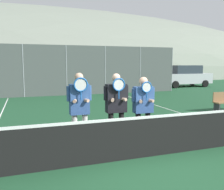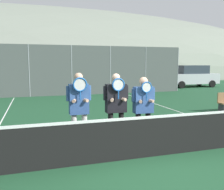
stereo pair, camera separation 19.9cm
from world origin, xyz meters
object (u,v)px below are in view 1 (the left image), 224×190
at_px(player_leftmost, 80,105).
at_px(car_left_of_center, 69,79).
at_px(player_center_left, 116,104).
at_px(car_center, 129,77).
at_px(player_center_right, 143,105).
at_px(car_right_of_center, 185,76).

bearing_deg(player_leftmost, car_left_of_center, 81.35).
height_order(player_center_left, car_center, car_center).
height_order(player_center_left, car_left_of_center, player_center_left).
relative_size(player_center_right, car_left_of_center, 0.43).
xyz_separation_m(player_center_left, car_center, (5.99, 13.19, -0.14)).
height_order(player_center_left, player_center_right, player_center_left).
distance_m(player_leftmost, car_left_of_center, 13.01).
bearing_deg(player_center_left, car_left_of_center, 85.33).
bearing_deg(player_center_left, car_right_of_center, 49.11).
distance_m(player_center_left, player_center_right, 0.71).
height_order(player_leftmost, car_left_of_center, player_leftmost).
bearing_deg(player_center_left, car_center, 65.57).
xyz_separation_m(car_left_of_center, car_center, (4.94, 0.33, 0.05)).
distance_m(player_center_left, car_left_of_center, 12.90).
distance_m(player_leftmost, car_right_of_center, 17.79).
bearing_deg(car_right_of_center, player_leftmost, -133.10).
relative_size(player_leftmost, car_left_of_center, 0.46).
distance_m(player_leftmost, player_center_left, 0.90).
relative_size(player_center_right, car_right_of_center, 0.37).
height_order(player_leftmost, player_center_right, player_leftmost).
bearing_deg(player_center_right, car_left_of_center, 88.45).
xyz_separation_m(player_center_right, car_right_of_center, (10.54, 13.04, -0.08)).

